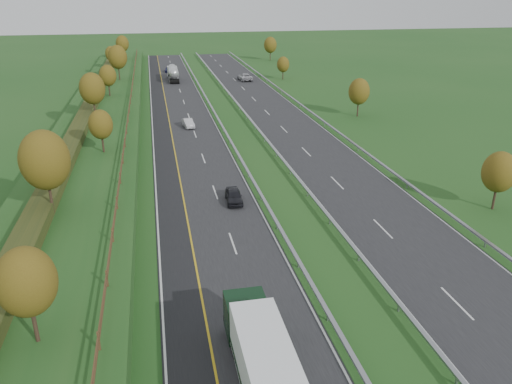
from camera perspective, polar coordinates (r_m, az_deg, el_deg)
ground at (r=74.03m, az=-1.47°, el=6.07°), size 400.00×400.00×0.00m
near_carriageway at (r=77.89m, az=-7.97°, el=6.70°), size 10.50×200.00×0.04m
far_carriageway at (r=80.56m, az=3.90°, el=7.37°), size 10.50×200.00×0.04m
hard_shoulder at (r=77.76m, az=-10.74°, el=6.50°), size 3.00×200.00×0.04m
lane_markings at (r=78.41m, az=-3.27°, el=7.00°), size 26.75×200.00×0.01m
embankment_left at (r=77.97m, az=-17.63°, el=6.63°), size 12.00×200.00×2.00m
hedge_left at (r=77.84m, az=-19.24°, el=7.59°), size 2.20×180.00×1.10m
fence_left at (r=76.80m, az=-14.45°, el=8.08°), size 0.12×189.06×1.20m
median_barrier_near at (r=78.28m, az=-3.80°, el=7.39°), size 0.32×200.00×0.71m
median_barrier_far at (r=79.11m, az=-0.11°, el=7.59°), size 0.32×200.00×0.71m
outer_barrier_far at (r=82.12m, az=7.85°, el=7.93°), size 0.32×200.00×0.71m
trees_left at (r=73.48m, az=-18.06°, el=10.00°), size 6.64×164.30×7.66m
trees_far at (r=110.94m, az=6.68°, el=13.58°), size 8.45×118.60×7.12m
road_tanker at (r=125.44m, az=-9.46°, el=13.31°), size 2.40×11.22×3.46m
car_dark_near at (r=51.46m, az=-2.56°, el=-0.45°), size 1.82×4.10×1.37m
car_silver_mid at (r=81.07m, az=-7.76°, el=7.82°), size 1.92×4.17×1.32m
car_small_far at (r=139.17m, az=-9.95°, el=13.64°), size 2.26×4.68×1.31m
car_oncoming at (r=123.92m, az=-1.28°, el=13.02°), size 3.02×6.05×1.65m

